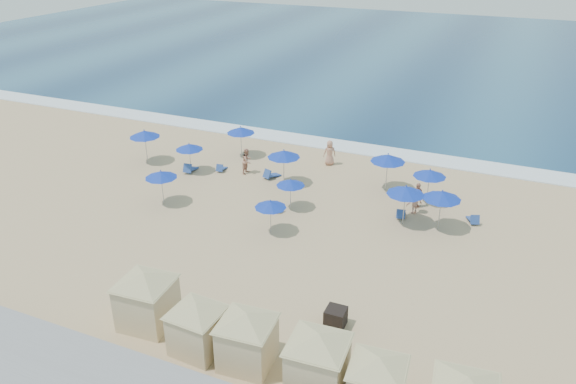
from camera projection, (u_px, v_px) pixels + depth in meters
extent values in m
plane|color=tan|center=(293.00, 242.00, 31.72)|extent=(160.00, 160.00, 0.00)
cube|color=navy|center=(450.00, 55.00, 77.20)|extent=(160.00, 80.00, 0.06)
cube|color=white|center=(369.00, 150.00, 44.52)|extent=(160.00, 2.50, 0.08)
cube|color=black|center=(336.00, 317.00, 24.91)|extent=(0.90, 0.90, 0.88)
cube|color=beige|center=(147.00, 303.00, 24.79)|extent=(2.30, 2.30, 2.15)
cube|color=tan|center=(145.00, 283.00, 24.33)|extent=(2.41, 2.41, 0.09)
pyramid|color=tan|center=(143.00, 273.00, 24.09)|extent=(4.70, 4.70, 0.54)
cube|color=beige|center=(198.00, 331.00, 23.27)|extent=(2.04, 2.04, 1.92)
cube|color=tan|center=(196.00, 312.00, 22.86)|extent=(2.14, 2.14, 0.08)
pyramid|color=tan|center=(196.00, 303.00, 22.65)|extent=(4.21, 4.21, 0.48)
cube|color=beige|center=(247.00, 343.00, 22.53)|extent=(2.16, 2.16, 2.00)
cube|color=tan|center=(246.00, 323.00, 22.10)|extent=(2.27, 2.27, 0.08)
pyramid|color=tan|center=(246.00, 313.00, 21.89)|extent=(4.38, 4.38, 0.50)
cube|color=beige|center=(318.00, 366.00, 21.33)|extent=(2.21, 2.21, 2.08)
cube|color=tan|center=(318.00, 344.00, 20.88)|extent=(2.32, 2.32, 0.08)
pyramid|color=tan|center=(319.00, 333.00, 20.66)|extent=(4.55, 4.55, 0.52)
cube|color=tan|center=(378.00, 367.00, 20.03)|extent=(2.18, 2.18, 0.08)
pyramid|color=tan|center=(379.00, 357.00, 19.83)|extent=(4.17, 4.17, 0.48)
pyramid|color=tan|center=(469.00, 377.00, 18.66)|extent=(4.54, 4.54, 0.52)
cylinder|color=#A5A8AD|center=(146.00, 149.00, 42.00)|extent=(0.05, 0.05, 2.04)
cone|color=#0E2C9E|center=(144.00, 134.00, 41.48)|extent=(2.26, 2.26, 0.48)
sphere|color=#0E2C9E|center=(144.00, 130.00, 41.35)|extent=(0.09, 0.09, 0.09)
cylinder|color=#A5A8AD|center=(190.00, 160.00, 40.34)|extent=(0.05, 0.05, 1.78)
cone|color=#0E2C9E|center=(189.00, 147.00, 39.88)|extent=(1.96, 1.96, 0.42)
sphere|color=#0E2C9E|center=(189.00, 143.00, 39.77)|extent=(0.07, 0.07, 0.07)
cylinder|color=#A5A8AD|center=(241.00, 144.00, 43.08)|extent=(0.05, 0.05, 1.94)
cone|color=#0E2C9E|center=(241.00, 130.00, 42.58)|extent=(2.14, 2.14, 0.46)
sphere|color=#0E2C9E|center=(241.00, 126.00, 42.46)|extent=(0.08, 0.08, 0.08)
cylinder|color=#A5A8AD|center=(163.00, 190.00, 35.72)|extent=(0.05, 0.05, 1.85)
cone|color=#0E2C9E|center=(161.00, 174.00, 35.25)|extent=(2.04, 2.04, 0.44)
sphere|color=#0E2C9E|center=(160.00, 170.00, 35.14)|extent=(0.08, 0.08, 0.08)
cylinder|color=#A5A8AD|center=(284.00, 170.00, 38.40)|extent=(0.05, 0.05, 2.03)
cone|color=#0E2C9E|center=(284.00, 154.00, 37.88)|extent=(2.25, 2.25, 0.48)
sphere|color=#0E2C9E|center=(284.00, 150.00, 37.75)|extent=(0.09, 0.09, 0.09)
cylinder|color=#A5A8AD|center=(291.00, 197.00, 35.14)|extent=(0.04, 0.04, 1.63)
cone|color=#0E2C9E|center=(291.00, 183.00, 34.73)|extent=(1.80, 1.80, 0.38)
sphere|color=#0E2C9E|center=(291.00, 179.00, 34.62)|extent=(0.07, 0.07, 0.07)
cylinder|color=#A5A8AD|center=(271.00, 219.00, 32.35)|extent=(0.04, 0.04, 1.67)
cone|color=#0E2C9E|center=(270.00, 204.00, 31.92)|extent=(1.85, 1.85, 0.40)
sphere|color=#0E2C9E|center=(270.00, 200.00, 31.82)|extent=(0.07, 0.07, 0.07)
cylinder|color=#A5A8AD|center=(387.00, 175.00, 37.53)|extent=(0.06, 0.06, 2.10)
cone|color=#0E2C9E|center=(388.00, 158.00, 36.99)|extent=(2.32, 2.32, 0.50)
sphere|color=#0E2C9E|center=(388.00, 154.00, 36.86)|extent=(0.09, 0.09, 0.09)
cylinder|color=#A5A8AD|center=(404.00, 209.00, 33.19)|extent=(0.05, 0.05, 2.03)
cone|color=#0E2C9E|center=(406.00, 190.00, 32.67)|extent=(2.25, 2.25, 0.48)
sphere|color=#0E2C9E|center=(406.00, 186.00, 32.54)|extent=(0.09, 0.09, 0.09)
cylinder|color=#A5A8AD|center=(428.00, 189.00, 35.81)|extent=(0.05, 0.05, 1.89)
cone|color=#0E2C9E|center=(430.00, 173.00, 35.33)|extent=(2.09, 2.09, 0.45)
sphere|color=#0E2C9E|center=(430.00, 169.00, 35.22)|extent=(0.08, 0.08, 0.08)
cylinder|color=#A5A8AD|center=(440.00, 213.00, 32.66)|extent=(0.05, 0.05, 2.01)
cone|color=#0E2C9E|center=(442.00, 195.00, 32.14)|extent=(2.22, 2.22, 0.48)
sphere|color=#0E2C9E|center=(443.00, 191.00, 32.02)|extent=(0.08, 0.08, 0.08)
cube|color=navy|center=(191.00, 169.00, 40.75)|extent=(0.78, 1.39, 0.36)
cube|color=navy|center=(187.00, 168.00, 40.16)|extent=(0.66, 0.43, 0.64)
cube|color=navy|center=(222.00, 168.00, 40.92)|extent=(0.63, 1.11, 0.29)
cube|color=navy|center=(219.00, 168.00, 40.45)|extent=(0.53, 0.35, 0.51)
cube|color=navy|center=(272.00, 175.00, 39.75)|extent=(1.01, 1.39, 0.35)
cube|color=navy|center=(267.00, 174.00, 39.30)|extent=(0.68, 0.54, 0.61)
cube|color=navy|center=(276.00, 207.00, 35.28)|extent=(0.97, 1.30, 0.32)
cube|color=navy|center=(276.00, 207.00, 34.73)|extent=(0.64, 0.51, 0.57)
cube|color=navy|center=(401.00, 214.00, 34.46)|extent=(0.73, 1.21, 0.31)
cube|color=navy|center=(401.00, 214.00, 33.94)|extent=(0.58, 0.40, 0.55)
cube|color=navy|center=(472.00, 219.00, 33.82)|extent=(0.90, 1.25, 0.31)
cube|color=navy|center=(475.00, 220.00, 33.30)|extent=(0.61, 0.48, 0.55)
imported|color=tan|center=(247.00, 161.00, 40.14)|extent=(0.74, 0.93, 1.85)
imported|color=tan|center=(417.00, 195.00, 35.27)|extent=(0.87, 1.03, 1.65)
imported|color=tan|center=(415.00, 201.00, 34.54)|extent=(1.19, 1.14, 1.63)
imported|color=tan|center=(330.00, 153.00, 41.53)|extent=(1.10, 0.99, 1.88)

